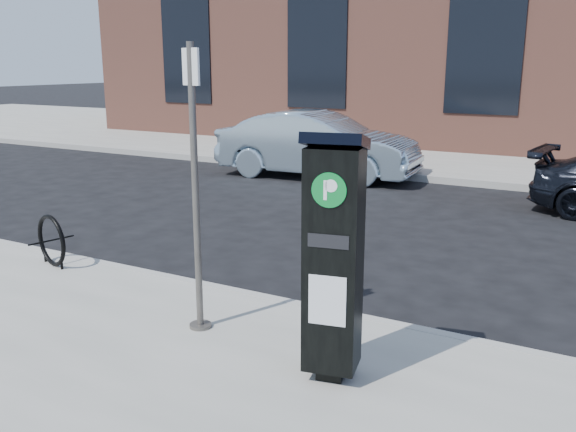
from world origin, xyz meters
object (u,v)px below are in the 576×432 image
Objects in this scene: sign_pole at (196,193)px; bike_rack at (51,241)px; parking_kiosk at (333,256)px; car_silver at (318,145)px.

sign_pole reaches higher than bike_rack.
parking_kiosk is at bearing 8.21° from sign_pole.
bike_rack is 7.81m from car_silver.
parking_kiosk reaches higher than bike_rack.
car_silver is (-2.87, 8.40, -0.70)m from sign_pole.
parking_kiosk is 4.37m from bike_rack.
parking_kiosk is 0.43× the size of car_silver.
bike_rack is (-4.23, 0.86, -0.70)m from parking_kiosk.
sign_pole is 2.96m from bike_rack.
sign_pole is (-1.50, 0.26, 0.29)m from parking_kiosk.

